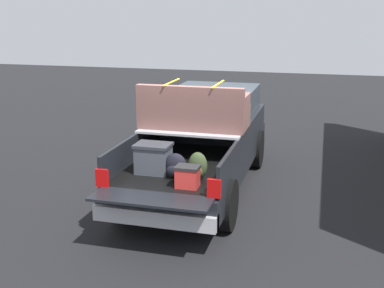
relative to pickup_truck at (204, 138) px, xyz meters
name	(u,v)px	position (x,y,z in m)	size (l,w,h in m)	color
ground_plane	(200,188)	(-0.37, 0.00, -0.98)	(40.00, 40.00, 0.00)	black
pickup_truck	(204,138)	(0.00, 0.00, 0.00)	(6.05, 2.06, 2.23)	black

